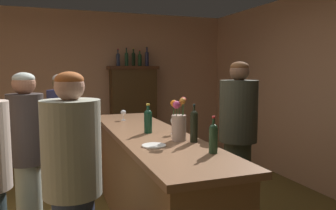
{
  "coord_description": "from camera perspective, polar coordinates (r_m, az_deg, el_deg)",
  "views": [
    {
      "loc": [
        -0.6,
        -2.81,
        1.6
      ],
      "look_at": [
        0.54,
        0.3,
        1.24
      ],
      "focal_mm": 35.05,
      "sensor_mm": 36.0,
      "label": 1
    }
  ],
  "objects": [
    {
      "name": "wall_back",
      "position": [
        6.1,
        -14.48,
        3.32
      ],
      "size": [
        5.47,
        0.12,
        2.63
      ],
      "primitive_type": "cube",
      "color": "tan",
      "rests_on": "ground"
    },
    {
      "name": "bar_counter",
      "position": [
        3.33,
        -3.16,
        -13.12
      ],
      "size": [
        0.68,
        2.85,
        0.99
      ],
      "color": "brown",
      "rests_on": "ground"
    },
    {
      "name": "display_cabinet",
      "position": [
        6.01,
        -6.05,
        -0.83
      ],
      "size": [
        0.89,
        0.38,
        1.66
      ],
      "color": "#3C2913",
      "rests_on": "ground"
    },
    {
      "name": "wine_bottle_chardonnay",
      "position": [
        3.18,
        -3.49,
        -2.6
      ],
      "size": [
        0.08,
        0.08,
        0.29
      ],
      "color": "#123724",
      "rests_on": "bar_counter"
    },
    {
      "name": "wine_bottle_rose",
      "position": [
        2.44,
        7.89,
        -5.54
      ],
      "size": [
        0.07,
        0.07,
        0.28
      ],
      "color": "#1F3B23",
      "rests_on": "bar_counter"
    },
    {
      "name": "wine_bottle_riesling",
      "position": [
        2.78,
        4.53,
        -3.45
      ],
      "size": [
        0.07,
        0.07,
        0.32
      ],
      "color": "black",
      "rests_on": "bar_counter"
    },
    {
      "name": "wine_glass_front",
      "position": [
        3.12,
        1.08,
        -2.89
      ],
      "size": [
        0.07,
        0.07,
        0.16
      ],
      "color": "white",
      "rests_on": "bar_counter"
    },
    {
      "name": "wine_glass_mid",
      "position": [
        4.0,
        -7.77,
        -1.36
      ],
      "size": [
        0.07,
        0.07,
        0.13
      ],
      "color": "white",
      "rests_on": "bar_counter"
    },
    {
      "name": "flower_arrangement",
      "position": [
        2.83,
        1.88,
        -3.13
      ],
      "size": [
        0.13,
        0.14,
        0.38
      ],
      "color": "tan",
      "rests_on": "bar_counter"
    },
    {
      "name": "cheese_plate",
      "position": [
        2.65,
        -2.46,
        -7.06
      ],
      "size": [
        0.2,
        0.2,
        0.01
      ],
      "primitive_type": "cylinder",
      "color": "white",
      "rests_on": "bar_counter"
    },
    {
      "name": "display_bottle_left",
      "position": [
        5.91,
        -8.67,
        7.96
      ],
      "size": [
        0.07,
        0.07,
        0.3
      ],
      "color": "#232A3F",
      "rests_on": "display_cabinet"
    },
    {
      "name": "display_bottle_midleft",
      "position": [
        5.94,
        -7.22,
        8.04
      ],
      "size": [
        0.06,
        0.06,
        0.32
      ],
      "color": "#1A3B25",
      "rests_on": "display_cabinet"
    },
    {
      "name": "display_bottle_center",
      "position": [
        5.97,
        -6.02,
        8.08
      ],
      "size": [
        0.07,
        0.07,
        0.32
      ],
      "color": "black",
      "rests_on": "display_cabinet"
    },
    {
      "name": "display_bottle_midright",
      "position": [
        6.0,
        -4.92,
        7.96
      ],
      "size": [
        0.07,
        0.07,
        0.29
      ],
      "color": "#17341A",
      "rests_on": "display_cabinet"
    },
    {
      "name": "display_bottle_right",
      "position": [
        6.04,
        -3.68,
        8.19
      ],
      "size": [
        0.07,
        0.07,
        0.35
      ],
      "color": "#1E213B",
      "rests_on": "display_cabinet"
    },
    {
      "name": "patron_redhead",
      "position": [
        3.11,
        -23.3,
        -7.71
      ],
      "size": [
        0.3,
        0.3,
        1.58
      ],
      "rotation": [
        0.0,
        0.0,
        0.17
      ],
      "color": "gray",
      "rests_on": "ground"
    },
    {
      "name": "patron_tall",
      "position": [
        4.23,
        -17.86,
        -4.23
      ],
      "size": [
        0.34,
        0.34,
        1.55
      ],
      "rotation": [
        0.0,
        0.0,
        -1.3
      ],
      "color": "brown",
      "rests_on": "ground"
    },
    {
      "name": "patron_by_cabinet",
      "position": [
        2.22,
        -16.23,
        -13.42
      ],
      "size": [
        0.37,
        0.37,
        1.59
      ],
      "rotation": [
        0.0,
        0.0,
        1.21
      ],
      "color": "#27314F",
      "rests_on": "ground"
    },
    {
      "name": "bartender",
      "position": [
        3.44,
        12.04,
        -5.42
      ],
      "size": [
        0.38,
        0.38,
        1.68
      ],
      "rotation": [
        0.0,
        0.0,
        3.06
      ],
      "color": "#293124",
      "rests_on": "ground"
    }
  ]
}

